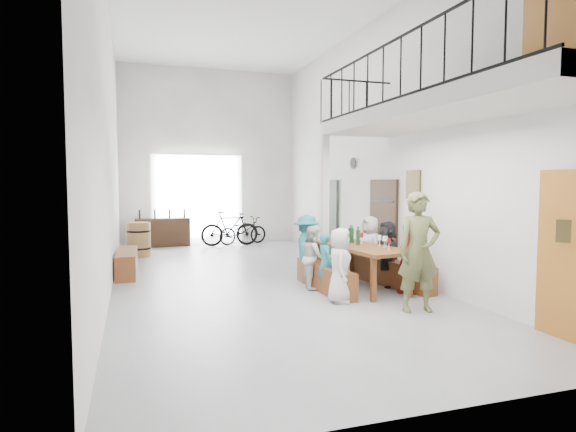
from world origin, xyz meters
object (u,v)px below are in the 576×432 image
object	(u,v)px
bench_inner	(325,278)
host_standing	(419,252)
tasting_table	(361,250)
serving_counter	(163,232)
oak_barrel	(139,240)
bicycle_near	(243,231)
side_bench	(127,263)

from	to	relation	value
bench_inner	host_standing	size ratio (longest dim) A/B	1.11
tasting_table	serving_counter	world-z (taller)	serving_counter
bench_inner	oak_barrel	bearing A→B (deg)	119.93
tasting_table	serving_counter	xyz separation A→B (m)	(-3.10, 7.14, -0.28)
serving_counter	bicycle_near	distance (m)	2.45
tasting_table	bench_inner	bearing A→B (deg)	167.72
host_standing	bicycle_near	xyz separation A→B (m)	(-0.79, 8.55, -0.47)
bicycle_near	tasting_table	bearing A→B (deg)	169.37
side_bench	oak_barrel	world-z (taller)	oak_barrel
bench_inner	side_bench	xyz separation A→B (m)	(-3.40, 2.66, 0.02)
side_bench	serving_counter	bearing A→B (deg)	77.34
oak_barrel	bicycle_near	world-z (taller)	oak_barrel
oak_barrel	serving_counter	distance (m)	2.05
tasting_table	host_standing	size ratio (longest dim) A/B	1.25
bench_inner	oak_barrel	world-z (taller)	oak_barrel
serving_counter	host_standing	size ratio (longest dim) A/B	0.90
tasting_table	serving_counter	bearing A→B (deg)	106.48
tasting_table	side_bench	world-z (taller)	tasting_table
serving_counter	bicycle_near	bearing A→B (deg)	-6.71
side_bench	host_standing	xyz separation A→B (m)	(4.21, -4.40, 0.65)
oak_barrel	host_standing	world-z (taller)	host_standing
host_standing	bicycle_near	size ratio (longest dim) A/B	1.10
bench_inner	serving_counter	world-z (taller)	serving_counter
side_bench	host_standing	bearing A→B (deg)	-46.27
bench_inner	host_standing	distance (m)	2.03
side_bench	bicycle_near	xyz separation A→B (m)	(3.42, 4.14, 0.18)
host_standing	bench_inner	bearing A→B (deg)	124.16
oak_barrel	serving_counter	world-z (taller)	oak_barrel
oak_barrel	bench_inner	bearing A→B (deg)	-58.75
serving_counter	bench_inner	bearing A→B (deg)	-71.47
tasting_table	bench_inner	xyz separation A→B (m)	(-0.69, 0.06, -0.48)
bench_inner	bicycle_near	xyz separation A→B (m)	(0.02, 6.80, 0.20)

